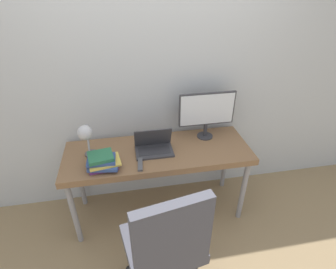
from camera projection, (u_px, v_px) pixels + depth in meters
The scene contains 10 objects.
ground_plane at pixel (164, 232), 2.55m from camera, with size 12.00×12.00×0.00m, color #937A56.
wall_back at pixel (151, 81), 2.42m from camera, with size 8.00×0.05×2.60m.
desk at pixel (158, 157), 2.43m from camera, with size 1.70×0.60×0.77m.
laptop at pixel (154, 147), 2.37m from camera, with size 0.34×0.22×0.22m.
monitor at pixel (207, 111), 2.46m from camera, with size 0.54×0.15×0.46m.
desk_lamp at pixel (86, 136), 2.10m from camera, with size 0.12×0.26×0.37m.
office_chair at pixel (166, 243), 1.77m from camera, with size 0.62×0.61×1.08m.
book_stack at pixel (103, 162), 2.15m from camera, with size 0.28×0.23×0.13m.
tv_remote at pixel (140, 165), 2.20m from camera, with size 0.05×0.17×0.02m.
game_controller at pixel (110, 166), 2.18m from camera, with size 0.14×0.09×0.04m.
Camera 1 is at (-0.26, -1.65, 2.16)m, focal length 28.00 mm.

